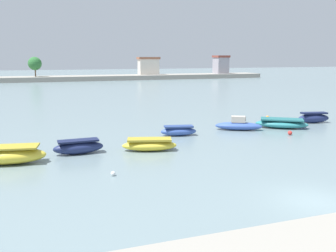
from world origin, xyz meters
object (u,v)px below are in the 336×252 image
(moored_boat_6, at_px, (314,118))
(mooring_buoy_1, at_px, (290,133))
(moored_boat_2, at_px, (149,145))
(moored_boat_3, at_px, (179,131))
(moored_boat_0, at_px, (7,155))
(moored_boat_4, at_px, (239,125))
(mooring_buoy_2, at_px, (267,117))
(mooring_buoy_0, at_px, (113,174))
(moored_boat_5, at_px, (282,123))
(moored_boat_1, at_px, (79,147))

(moored_boat_6, xyz_separation_m, mooring_buoy_1, (-6.51, -4.52, -0.36))
(moored_boat_2, xyz_separation_m, moored_boat_6, (20.48, 5.77, 0.11))
(moored_boat_2, height_order, mooring_buoy_1, moored_boat_2)
(moored_boat_3, bearing_deg, mooring_buoy_1, -6.18)
(moored_boat_0, height_order, moored_boat_4, moored_boat_4)
(moored_boat_3, relative_size, mooring_buoy_1, 8.66)
(moored_boat_2, distance_m, mooring_buoy_2, 19.70)
(mooring_buoy_0, distance_m, mooring_buoy_2, 25.76)
(moored_boat_6, distance_m, mooring_buoy_1, 7.94)
(moored_boat_4, bearing_deg, mooring_buoy_0, -117.73)
(moored_boat_3, xyz_separation_m, moored_boat_5, (11.27, 0.06, 0.01))
(mooring_buoy_1, bearing_deg, moored_boat_4, 131.45)
(moored_boat_5, xyz_separation_m, mooring_buoy_0, (-19.24, -9.69, -0.31))
(moored_boat_1, bearing_deg, moored_boat_4, 12.64)
(moored_boat_2, bearing_deg, moored_boat_4, 40.65)
(moored_boat_1, distance_m, mooring_buoy_2, 24.13)
(moored_boat_0, xyz_separation_m, mooring_buoy_2, (27.30, 9.90, -0.39))
(moored_boat_2, distance_m, moored_boat_5, 16.02)
(moored_boat_1, height_order, mooring_buoy_2, moored_boat_1)
(moored_boat_0, bearing_deg, mooring_buoy_0, -28.57)
(moored_boat_0, distance_m, moored_boat_5, 25.93)
(moored_boat_0, height_order, mooring_buoy_1, moored_boat_0)
(moored_boat_0, distance_m, moored_boat_4, 21.44)
(moored_boat_5, relative_size, mooring_buoy_0, 18.77)
(moored_boat_0, xyz_separation_m, moored_boat_6, (30.59, 6.04, -0.03))
(moored_boat_0, height_order, moored_boat_5, moored_boat_0)
(moored_boat_4, distance_m, mooring_buoy_1, 4.97)
(moored_boat_0, distance_m, moored_boat_6, 31.18)
(moored_boat_1, bearing_deg, moored_boat_5, 8.12)
(moored_boat_1, bearing_deg, mooring_buoy_0, -78.68)
(moored_boat_1, distance_m, moored_boat_6, 26.23)
(moored_boat_3, bearing_deg, mooring_buoy_2, 33.36)
(moored_boat_1, bearing_deg, mooring_buoy_1, -0.65)
(moored_boat_5, bearing_deg, moored_boat_1, -136.68)
(moored_boat_2, bearing_deg, moored_boat_5, 31.94)
(moored_boat_1, relative_size, mooring_buoy_2, 9.25)
(moored_boat_2, height_order, moored_boat_5, moored_boat_2)
(moored_boat_0, relative_size, mooring_buoy_1, 13.32)
(moored_boat_0, relative_size, mooring_buoy_2, 13.20)
(moored_boat_4, height_order, mooring_buoy_2, moored_boat_4)
(moored_boat_4, height_order, moored_boat_5, moored_boat_4)
(mooring_buoy_2, bearing_deg, moored_boat_0, -160.07)
(mooring_buoy_0, bearing_deg, moored_boat_2, 53.51)
(moored_boat_3, bearing_deg, moored_boat_1, -147.44)
(moored_boat_4, relative_size, mooring_buoy_0, 16.36)
(moored_boat_4, xyz_separation_m, mooring_buoy_2, (6.51, 4.66, -0.27))
(moored_boat_2, height_order, moored_boat_6, moored_boat_6)
(moored_boat_1, distance_m, moored_boat_4, 16.49)
(moored_boat_2, relative_size, mooring_buoy_2, 11.00)
(moored_boat_5, bearing_deg, moored_boat_3, -146.40)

